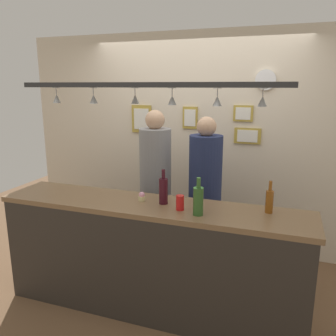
{
  "coord_description": "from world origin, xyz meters",
  "views": [
    {
      "loc": [
        1.06,
        -2.93,
        1.98
      ],
      "look_at": [
        0.0,
        0.1,
        1.21
      ],
      "focal_mm": 36.85,
      "sensor_mm": 36.0,
      "label": 1
    }
  ],
  "objects": [
    {
      "name": "picture_frame_caricature",
      "position": [
        -0.69,
        1.06,
        1.57
      ],
      "size": [
        0.26,
        0.02,
        0.34
      ],
      "color": "#B29338",
      "rests_on": "back_wall"
    },
    {
      "name": "picture_frame_upper_small",
      "position": [
        0.56,
        1.06,
        1.68
      ],
      "size": [
        0.22,
        0.02,
        0.18
      ],
      "color": "#B29338",
      "rests_on": "back_wall"
    },
    {
      "name": "ground_plane",
      "position": [
        0.0,
        0.0,
        0.0
      ],
      "size": [
        8.0,
        8.0,
        0.0
      ],
      "primitive_type": "plane",
      "color": "brown"
    },
    {
      "name": "hanging_wineglass_left",
      "position": [
        -0.52,
        -0.33,
        1.88
      ],
      "size": [
        0.07,
        0.07,
        0.13
      ],
      "color": "silver",
      "rests_on": "overhead_glass_rack"
    },
    {
      "name": "person_middle_navy_shirt",
      "position": [
        0.29,
        0.43,
        1.02
      ],
      "size": [
        0.34,
        0.34,
        1.68
      ],
      "color": "#2D334C",
      "rests_on": "ground_plane"
    },
    {
      "name": "hanging_wineglass_center_left",
      "position": [
        -0.17,
        -0.25,
        1.88
      ],
      "size": [
        0.07,
        0.07,
        0.13
      ],
      "color": "silver",
      "rests_on": "overhead_glass_rack"
    },
    {
      "name": "bar_counter",
      "position": [
        0.0,
        -0.5,
        0.68
      ],
      "size": [
        2.7,
        0.55,
        1.0
      ],
      "color": "brown",
      "rests_on": "ground_plane"
    },
    {
      "name": "hanging_wineglass_right",
      "position": [
        0.87,
        -0.31,
        1.88
      ],
      "size": [
        0.07,
        0.07,
        0.13
      ],
      "color": "silver",
      "rests_on": "overhead_glass_rack"
    },
    {
      "name": "picture_frame_crest",
      "position": [
        -0.06,
        1.06,
        1.61
      ],
      "size": [
        0.18,
        0.02,
        0.26
      ],
      "color": "#B29338",
      "rests_on": "back_wall"
    },
    {
      "name": "wall_clock",
      "position": [
        0.79,
        1.05,
        2.04
      ],
      "size": [
        0.22,
        0.03,
        0.22
      ],
      "primitive_type": "cylinder",
      "rotation": [
        1.57,
        0.0,
        0.0
      ],
      "color": "white",
      "rests_on": "back_wall"
    },
    {
      "name": "back_wall",
      "position": [
        0.0,
        1.1,
        1.3
      ],
      "size": [
        4.4,
        0.06,
        2.6
      ],
      "primitive_type": "cube",
      "color": "beige",
      "rests_on": "ground_plane"
    },
    {
      "name": "person_left_grey_shirt",
      "position": [
        -0.26,
        0.43,
        1.05
      ],
      "size": [
        0.34,
        0.34,
        1.74
      ],
      "color": "#2D334C",
      "rests_on": "ground_plane"
    },
    {
      "name": "hanging_wineglass_center_right",
      "position": [
        0.55,
        -0.36,
        1.88
      ],
      "size": [
        0.07,
        0.07,
        0.13
      ],
      "color": "silver",
      "rests_on": "overhead_glass_rack"
    },
    {
      "name": "cupcake",
      "position": [
        -0.1,
        -0.3,
        1.04
      ],
      "size": [
        0.06,
        0.06,
        0.08
      ],
      "color": "beige",
      "rests_on": "bar_counter"
    },
    {
      "name": "picture_frame_lower_pair",
      "position": [
        0.63,
        1.06,
        1.42
      ],
      "size": [
        0.3,
        0.02,
        0.18
      ],
      "color": "#B29338",
      "rests_on": "back_wall"
    },
    {
      "name": "bottle_beer_amber_tall",
      "position": [
        0.96,
        -0.24,
        1.1
      ],
      "size": [
        0.06,
        0.06,
        0.26
      ],
      "color": "brown",
      "rests_on": "bar_counter"
    },
    {
      "name": "drink_can",
      "position": [
        0.28,
        -0.41,
        1.06
      ],
      "size": [
        0.07,
        0.07,
        0.12
      ],
      "primitive_type": "cylinder",
      "color": "red",
      "rests_on": "bar_counter"
    },
    {
      "name": "bottle_champagne_green",
      "position": [
        0.45,
        -0.47,
        1.12
      ],
      "size": [
        0.08,
        0.08,
        0.3
      ],
      "color": "#2D5623",
      "rests_on": "bar_counter"
    },
    {
      "name": "hanging_wineglass_center",
      "position": [
        0.19,
        -0.33,
        1.88
      ],
      "size": [
        0.07,
        0.07,
        0.13
      ],
      "color": "silver",
      "rests_on": "overhead_glass_rack"
    },
    {
      "name": "overhead_glass_rack",
      "position": [
        0.0,
        -0.3,
        1.99
      ],
      "size": [
        2.2,
        0.36,
        0.04
      ],
      "primitive_type": "cube",
      "color": "black"
    },
    {
      "name": "hanging_wineglass_far_left",
      "position": [
        -0.88,
        -0.35,
        1.88
      ],
      "size": [
        0.07,
        0.07,
        0.13
      ],
      "color": "silver",
      "rests_on": "overhead_glass_rack"
    },
    {
      "name": "bottle_wine_dark_red",
      "position": [
        0.1,
        -0.31,
        1.12
      ],
      "size": [
        0.08,
        0.08,
        0.3
      ],
      "color": "#380F19",
      "rests_on": "bar_counter"
    }
  ]
}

